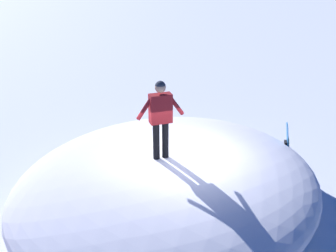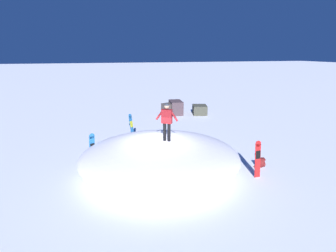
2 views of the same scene
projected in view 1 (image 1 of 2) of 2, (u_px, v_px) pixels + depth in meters
ground at (181, 207)px, 7.91m from camera, size 240.00×240.00×0.00m
snow_mound at (169, 178)px, 7.77m from camera, size 7.53×8.13×1.40m
snowboarder_standing at (161, 113)px, 6.83m from camera, size 0.60×0.91×1.70m
snowboard_primary_upright at (287, 149)px, 8.91m from camera, size 0.35×0.36×1.55m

